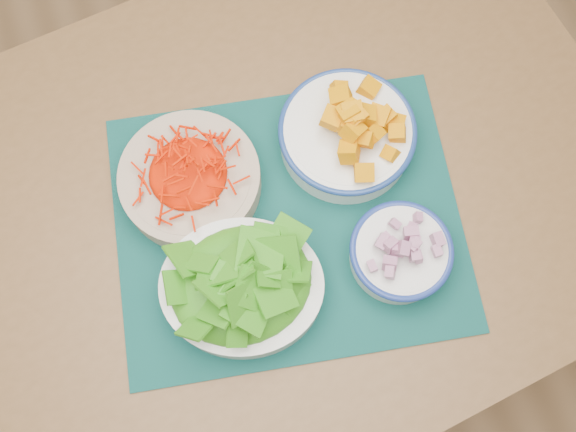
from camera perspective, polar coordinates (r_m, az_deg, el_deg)
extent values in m
plane|color=#A2794E|center=(1.74, -1.86, -14.91)|extent=(4.00, 4.00, 0.00)
cube|color=brown|center=(1.06, -4.48, 0.33)|extent=(1.43, 1.05, 0.04)
cylinder|color=brown|center=(1.69, 10.34, 16.42)|extent=(0.06, 0.06, 0.71)
cube|color=#072E2C|center=(1.03, 0.00, -0.53)|extent=(0.61, 0.53, 0.00)
cylinder|color=tan|center=(1.03, -8.64, 3.15)|extent=(0.28, 0.28, 0.05)
ellipsoid|color=#FA2800|center=(0.99, -8.99, 4.00)|extent=(0.20, 0.20, 0.03)
cylinder|color=white|center=(1.05, 5.21, 7.05)|extent=(0.22, 0.22, 0.05)
torus|color=navy|center=(1.03, 5.32, 7.58)|extent=(0.22, 0.22, 0.01)
ellipsoid|color=#EF9500|center=(1.00, 5.47, 8.30)|extent=(0.19, 0.19, 0.05)
ellipsoid|color=#1E760D|center=(0.92, -4.29, -5.79)|extent=(0.22, 0.18, 0.05)
cylinder|color=white|center=(1.00, 9.87, -3.33)|extent=(0.20, 0.20, 0.05)
torus|color=navy|center=(0.98, 10.07, -3.02)|extent=(0.16, 0.16, 0.01)
ellipsoid|color=maroon|center=(0.96, 10.26, -2.75)|extent=(0.13, 0.13, 0.03)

